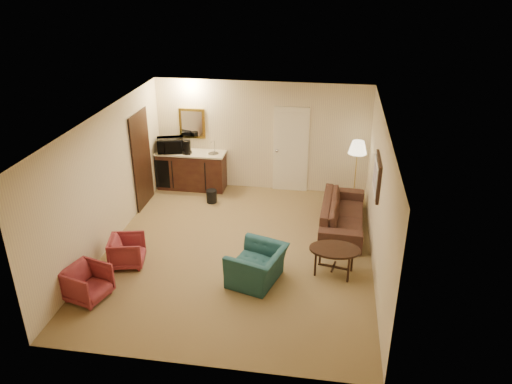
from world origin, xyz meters
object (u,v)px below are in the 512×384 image
microwave (170,144)px  sofa (343,210)px  waste_bin (212,196)px  floor_lamp (355,173)px  rose_chair_far (87,282)px  rose_chair_near (127,250)px  wetbar_cabinet (192,170)px  coffee_table (334,261)px  coffee_maker (187,147)px  teal_armchair (257,260)px

microwave → sofa: bearing=-37.6°
waste_bin → floor_lamp: bearing=7.1°
rose_chair_far → microwave: (0.02, 4.48, 0.81)m
rose_chair_near → rose_chair_far: 1.09m
wetbar_cabinet → rose_chair_far: bearing=-96.3°
microwave → coffee_table: bearing=-56.8°
sofa → rose_chair_far: (-4.10, -3.04, -0.10)m
coffee_table → microwave: 5.10m
sofa → coffee_maker: 3.95m
microwave → coffee_maker: 0.44m
rose_chair_near → coffee_table: size_ratio=0.68×
rose_chair_far → waste_bin: rose_chair_far is taller
sofa → coffee_maker: (-3.65, 1.36, 0.66)m
teal_armchair → coffee_table: (1.30, 0.44, -0.16)m
coffee_table → coffee_maker: 4.72m
coffee_table → floor_lamp: floor_lamp is taller
wetbar_cabinet → coffee_table: 4.70m
floor_lamp → wetbar_cabinet: bearing=175.2°
rose_chair_far → coffee_maker: coffee_maker is taller
coffee_maker → teal_armchair: bearing=-60.4°
coffee_table → waste_bin: (-2.80, 2.46, -0.11)m
floor_lamp → rose_chair_near: bearing=-142.5°
coffee_maker → rose_chair_far: bearing=-98.4°
sofa → floor_lamp: 1.24m
sofa → rose_chair_near: bearing=119.9°
coffee_table → microwave: bearing=141.4°
rose_chair_near → coffee_maker: 3.44m
teal_armchair → waste_bin: teal_armchair is taller
waste_bin → coffee_table: bearing=-41.3°
wetbar_cabinet → floor_lamp: bearing=-4.8°
sofa → coffee_table: size_ratio=2.42×
teal_armchair → coffee_table: teal_armchair is taller
teal_armchair → microwave: bearing=-127.2°
coffee_table → floor_lamp: (0.40, 2.86, 0.50)m
teal_armchair → coffee_maker: 4.18m
teal_armchair → wetbar_cabinet: bearing=-132.9°
teal_armchair → rose_chair_far: teal_armchair is taller
waste_bin → microwave: size_ratio=0.49×
coffee_table → microwave: (-3.93, 3.14, 0.87)m
sofa → rose_chair_near: 4.33m
wetbar_cabinet → sofa: bearing=-22.4°
rose_chair_far → sofa: bearing=-37.6°
rose_chair_near → coffee_table: (3.70, 0.28, -0.05)m
wetbar_cabinet → floor_lamp: 3.87m
rose_chair_far → rose_chair_near: bearing=2.5°
rose_chair_far → microwave: 4.55m
sofa → floor_lamp: bearing=-9.5°
teal_armchair → rose_chair_far: 2.80m
wetbar_cabinet → rose_chair_near: wetbar_cabinet is taller
wetbar_cabinet → coffee_maker: size_ratio=5.11×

